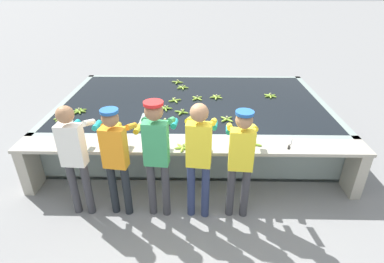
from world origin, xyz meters
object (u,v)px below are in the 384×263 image
Objects in this scene: banana_bunch_floating_5 at (165,108)px; banana_bunch_floating_9 at (182,112)px; banana_bunch_floating_11 at (227,119)px; knife_0 at (289,145)px; worker_3 at (199,152)px; worker_2 at (157,149)px; banana_bunch_floating_6 at (183,87)px; banana_bunch_floating_8 at (216,97)px; worker_1 at (116,153)px; banana_bunch_floating_10 at (270,96)px; banana_bunch_ledge_2 at (74,142)px; banana_bunch_floating_4 at (177,82)px; worker_0 at (74,152)px; banana_bunch_ledge_0 at (183,147)px; banana_bunch_floating_1 at (165,122)px; banana_bunch_floating_2 at (197,98)px; banana_bunch_ledge_1 at (253,144)px; banana_bunch_floating_0 at (79,111)px; banana_bunch_floating_3 at (62,119)px; worker_4 at (241,155)px; banana_bunch_floating_7 at (175,100)px.

banana_bunch_floating_9 is at bearing -28.28° from banana_bunch_floating_5.
banana_bunch_floating_11 is 0.66× the size of knife_0.
worker_3 is at bearing -157.99° from knife_0.
worker_2 is at bearing 178.29° from worker_3.
banana_bunch_floating_6 is 1.00× the size of banana_bunch_floating_8.
worker_1 reaches higher than banana_bunch_floating_10.
banana_bunch_ledge_2 is (-1.24, -1.33, 0.00)m from banana_bunch_floating_5.
worker_0 is at bearing -108.69° from banana_bunch_floating_4.
banana_bunch_floating_5 is (0.47, 1.84, -0.14)m from worker_1.
banana_bunch_ledge_0 is at bearing -86.97° from banana_bunch_floating_6.
banana_bunch_floating_5 and banana_bunch_floating_8 have the same top height.
banana_bunch_floating_1 is 1.23m from banana_bunch_floating_2.
worker_1 is 1.98m from banana_bunch_ledge_1.
banana_bunch_floating_0 is 1.22m from banana_bunch_ledge_2.
banana_bunch_ledge_0 reaches higher than banana_bunch_floating_8.
banana_bunch_floating_3 is 2.98m from banana_bunch_floating_8.
banana_bunch_ledge_1 is (1.03, 0.12, 0.00)m from banana_bunch_ledge_0.
banana_bunch_floating_3 is at bearing 134.24° from worker_1.
worker_0 is 2.20m from worker_4.
banana_bunch_floating_10 is (2.06, 1.28, 0.00)m from banana_bunch_floating_1.
banana_bunch_floating_0 and banana_bunch_floating_1 have the same top height.
worker_4 is 2.49m from banana_bunch_floating_7.
banana_bunch_floating_7 is (0.09, 0.98, 0.00)m from banana_bunch_floating_1.
worker_3 reaches higher than banana_bunch_floating_4.
banana_bunch_floating_10 is at bearing 8.52° from banana_bunch_floating_7.
knife_0 is (0.54, -0.01, -0.01)m from banana_bunch_ledge_1.
worker_1 is at bearing 178.21° from worker_2.
banana_bunch_floating_4 is 1.29m from banana_bunch_floating_8.
banana_bunch_ledge_2 is (-1.51, -2.52, 0.00)m from banana_bunch_floating_6.
banana_bunch_floating_9 is at bearing 57.55° from banana_bunch_floating_1.
banana_bunch_floating_11 is (2.14, 1.38, -0.16)m from worker_0.
worker_1 is at bearing -103.69° from banana_bunch_floating_6.
banana_bunch_floating_1 is 2.43m from banana_bunch_floating_10.
worker_4 reaches higher than banana_bunch_floating_1.
worker_2 is 1.75m from banana_bunch_floating_11.
banana_bunch_floating_4 and banana_bunch_floating_5 have the same top height.
worker_3 is 0.53m from banana_bunch_ledge_0.
banana_bunch_floating_5 is 0.36m from banana_bunch_floating_9.
banana_bunch_ledge_0 is (-0.23, 0.43, -0.19)m from worker_3.
banana_bunch_floating_8 is at bearing 31.21° from banana_bunch_floating_5.
banana_bunch_floating_7 is 2.23m from banana_bunch_ledge_2.
banana_bunch_floating_5 is 0.44m from banana_bunch_floating_7.
banana_bunch_floating_4 is (0.60, 3.40, -0.14)m from worker_1.
banana_bunch_floating_0 reaches higher than knife_0.
banana_bunch_floating_3 is 1.01× the size of banana_bunch_floating_5.
banana_bunch_floating_5 is at bearing -110.72° from banana_bunch_floating_7.
banana_bunch_ledge_1 is at bearing 12.12° from worker_0.
worker_0 reaches higher than banana_bunch_floating_6.
worker_1 is 5.92× the size of banana_bunch_floating_8.
banana_bunch_floating_0 is 1.00× the size of banana_bunch_ledge_0.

